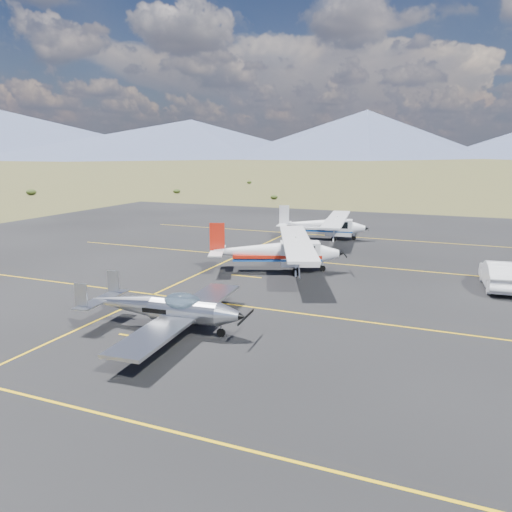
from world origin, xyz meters
The scene contains 6 objects.
ground centered at (0.00, 0.00, 0.00)m, with size 1600.00×1600.00×0.00m, color #383D1C.
apron centered at (0.00, 7.00, 0.00)m, with size 72.00×72.00×0.02m, color black.
aircraft_low_wing centered at (-2.31, -2.37, 1.01)m, with size 6.98×9.70×2.10m.
aircraft_cessna centered at (-1.72, 9.38, 1.38)m, with size 8.73×11.96×3.10m.
aircraft_plain centered at (-2.13, 22.00, 1.26)m, with size 6.81×11.25×2.84m.
sedan centered at (11.09, 10.44, 0.80)m, with size 1.66×4.77×1.57m, color white.
Camera 1 is at (8.90, -19.51, 7.55)m, focal length 35.00 mm.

